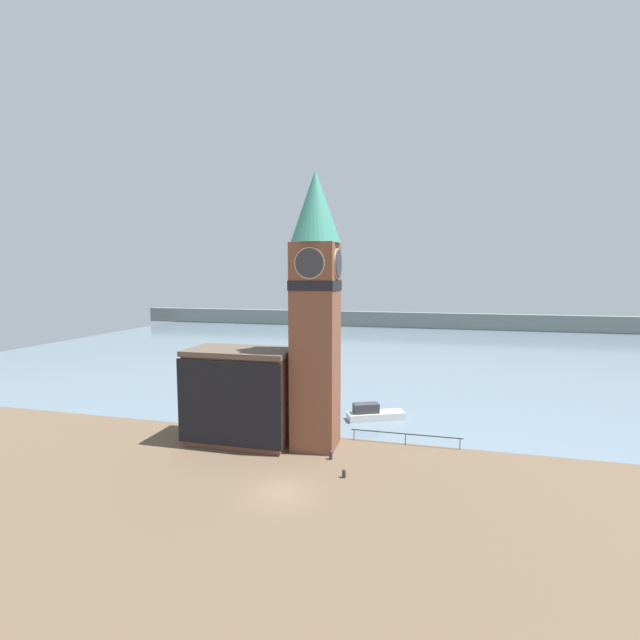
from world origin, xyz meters
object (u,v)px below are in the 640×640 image
Objects in this scene: pier_building at (240,395)px; mooring_bollard_near at (344,473)px; mooring_bollard_far at (331,455)px; boat_near at (373,414)px; clock_tower at (316,303)px.

mooring_bollard_near is (11.38, -5.23, -4.25)m from pier_building.
mooring_bollard_near is 0.88× the size of mooring_bollard_far.
boat_near is at bearing 87.84° from mooring_bollard_near.
pier_building is at bearing -165.55° from boat_near.
mooring_bollard_far is at bearing -51.70° from clock_tower.
pier_building is 13.22m from mooring_bollard_near.
clock_tower reaches higher than mooring_bollard_far.
clock_tower is 3.87× the size of boat_near.
mooring_bollard_far reaches higher than mooring_bollard_near.
pier_building is 1.55× the size of boat_near.
clock_tower is 15.08m from mooring_bollard_near.
clock_tower is 13.74m from mooring_bollard_far.
clock_tower reaches higher than pier_building.
boat_near is 9.61× the size of mooring_bollard_near.
pier_building is 13.07× the size of mooring_bollard_far.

